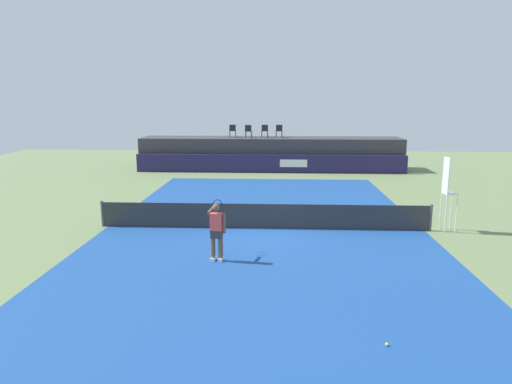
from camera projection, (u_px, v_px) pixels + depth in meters
ground_plane at (266, 210)px, 20.30m from camera, size 48.00×48.00×0.00m
court_inner at (264, 228)px, 17.36m from camera, size 12.00×22.00×0.00m
sponsor_wall at (270, 164)px, 30.46m from camera, size 18.00×0.22×1.20m
spectator_platform at (271, 153)px, 32.12m from camera, size 18.00×2.80×2.20m
spectator_chair_far_left at (233, 130)px, 31.96m from camera, size 0.47×0.47×0.89m
spectator_chair_left at (248, 131)px, 31.57m from camera, size 0.47×0.47×0.89m
spectator_chair_center at (265, 130)px, 31.83m from camera, size 0.48×0.48×0.89m
spectator_chair_right at (279, 130)px, 31.82m from camera, size 0.46×0.46×0.89m
umpire_chair at (447, 189)px, 16.71m from camera, size 0.49×0.49×2.76m
tennis_net at (264, 216)px, 17.27m from camera, size 12.40×0.02×0.95m
net_post_near at (102, 214)px, 17.56m from camera, size 0.10×0.10×1.00m
net_post_far at (431, 218)px, 16.97m from camera, size 0.10×0.10×1.00m
tennis_player at (217, 230)px, 13.72m from camera, size 0.57×1.19×1.77m
tennis_ball at (387, 344)px, 9.05m from camera, size 0.07×0.07×0.07m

